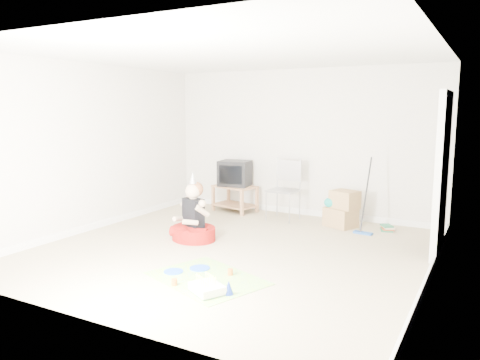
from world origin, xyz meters
The scene contains 16 objects.
ground centered at (0.00, 0.00, 0.00)m, with size 5.00×5.00×0.00m, color tan.
doorway_recess centered at (2.48, 1.20, 1.02)m, with size 0.02×0.90×2.05m, color black.
tv_stand centered at (-1.15, 2.13, 0.29)m, with size 0.86×0.64×0.48m.
crt_tv centered at (-1.15, 2.13, 0.72)m, with size 0.54×0.45×0.47m, color black.
folding_chair centered at (-0.09, 1.93, 0.52)m, with size 0.50×0.48×1.06m.
cardboard_boxes centered at (0.94, 1.94, 0.29)m, with size 0.60×0.52×0.60m.
floor_mop centered at (1.36, 1.66, 0.26)m, with size 0.30×0.39×1.16m.
book_pile centered at (1.65, 2.04, 0.05)m, with size 0.24×0.27×0.10m.
seated_woman centered at (-0.74, 0.16, 0.22)m, with size 0.89×0.89×1.01m.
party_mat centered at (0.29, -1.09, 0.00)m, with size 1.27×0.92×0.01m, color #F6338A.
birthday_cake centered at (0.52, -1.45, 0.05)m, with size 0.43×0.41×0.16m.
blue_plate_near centered at (0.04, -0.87, 0.01)m, with size 0.24×0.24×0.01m, color blue.
blue_plate_far centered at (-0.16, -1.11, 0.01)m, with size 0.23×0.23×0.01m, color blue.
orange_cup_near centered at (0.47, -0.88, 0.04)m, with size 0.06×0.06×0.07m, color #D15C17.
orange_cup_far centered at (0.10, -1.45, 0.04)m, with size 0.06×0.06×0.07m, color #D15C17.
blue_party_hat centered at (0.74, -1.38, 0.08)m, with size 0.10×0.10×0.15m, color #1733A6.
Camera 1 is at (3.03, -5.35, 1.89)m, focal length 35.00 mm.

